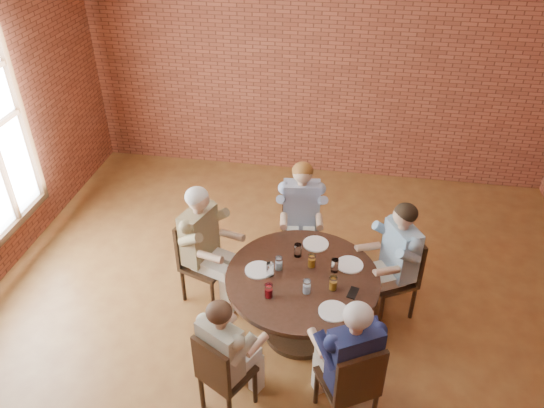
% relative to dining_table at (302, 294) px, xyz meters
% --- Properties ---
extents(floor, '(7.00, 7.00, 0.00)m').
position_rel_dining_table_xyz_m(floor, '(-0.20, -0.23, -0.53)').
color(floor, '#915F2C').
rests_on(floor, ground).
extents(wall_back, '(7.00, 0.00, 7.00)m').
position_rel_dining_table_xyz_m(wall_back, '(-0.20, 3.27, 1.17)').
color(wall_back, brown).
rests_on(wall_back, ground).
extents(dining_table, '(1.45, 1.45, 0.75)m').
position_rel_dining_table_xyz_m(dining_table, '(0.00, 0.00, 0.00)').
color(dining_table, '#321E10').
rests_on(dining_table, floor).
extents(chair_a, '(0.57, 0.57, 0.93)m').
position_rel_dining_table_xyz_m(chair_a, '(0.93, 0.51, -0.02)').
color(chair_a, '#321E10').
rests_on(chair_a, floor).
extents(diner_a, '(0.82, 0.77, 1.33)m').
position_rel_dining_table_xyz_m(diner_a, '(0.86, 0.47, 0.14)').
color(diner_a, teal).
rests_on(diner_a, floor).
extents(chair_b, '(0.47, 0.47, 0.93)m').
position_rel_dining_table_xyz_m(chair_b, '(-0.15, 1.15, -0.02)').
color(chair_b, '#321E10').
rests_on(chair_b, floor).
extents(diner_b, '(0.60, 0.71, 1.32)m').
position_rel_dining_table_xyz_m(diner_b, '(-0.14, 1.06, 0.13)').
color(diner_b, gray).
rests_on(diner_b, floor).
extents(chair_c, '(0.56, 0.56, 0.95)m').
position_rel_dining_table_xyz_m(chair_c, '(-1.14, 0.40, -0.01)').
color(chair_c, '#321E10').
rests_on(chair_c, floor).
extents(diner_c, '(0.81, 0.74, 1.36)m').
position_rel_dining_table_xyz_m(diner_c, '(-1.05, 0.37, 0.15)').
color(diner_c, brown).
rests_on(diner_c, floor).
extents(chair_d, '(0.52, 0.52, 0.89)m').
position_rel_dining_table_xyz_m(chair_d, '(-0.55, -1.00, -0.04)').
color(chair_d, '#321E10').
rests_on(chair_d, floor).
extents(diner_d, '(0.70, 0.74, 1.25)m').
position_rel_dining_table_xyz_m(diner_d, '(-0.51, -0.93, 0.09)').
color(diner_d, '#C8AC9D').
rests_on(diner_d, floor).
extents(chair_e, '(0.58, 0.58, 0.93)m').
position_rel_dining_table_xyz_m(chair_e, '(0.52, -0.93, -0.02)').
color(chair_e, '#321E10').
rests_on(chair_e, floor).
extents(diner_e, '(0.77, 0.82, 1.33)m').
position_rel_dining_table_xyz_m(diner_e, '(0.48, -0.86, 0.14)').
color(diner_e, '#181E44').
rests_on(diner_e, floor).
extents(plate_a, '(0.26, 0.26, 0.01)m').
position_rel_dining_table_xyz_m(plate_a, '(0.43, 0.23, 0.23)').
color(plate_a, white).
rests_on(plate_a, dining_table).
extents(plate_b, '(0.26, 0.26, 0.01)m').
position_rel_dining_table_xyz_m(plate_b, '(0.07, 0.50, 0.23)').
color(plate_b, white).
rests_on(plate_b, dining_table).
extents(plate_c, '(0.26, 0.26, 0.01)m').
position_rel_dining_table_xyz_m(plate_c, '(-0.42, 0.01, 0.23)').
color(plate_c, white).
rests_on(plate_c, dining_table).
extents(plate_d, '(0.26, 0.26, 0.01)m').
position_rel_dining_table_xyz_m(plate_d, '(0.32, -0.41, 0.23)').
color(plate_d, white).
rests_on(plate_d, dining_table).
extents(glass_a, '(0.07, 0.07, 0.14)m').
position_rel_dining_table_xyz_m(glass_a, '(0.29, 0.12, 0.29)').
color(glass_a, white).
rests_on(glass_a, dining_table).
extents(glass_b, '(0.07, 0.07, 0.14)m').
position_rel_dining_table_xyz_m(glass_b, '(0.07, 0.16, 0.29)').
color(glass_b, white).
rests_on(glass_b, dining_table).
extents(glass_c, '(0.07, 0.07, 0.14)m').
position_rel_dining_table_xyz_m(glass_c, '(-0.09, 0.29, 0.29)').
color(glass_c, white).
rests_on(glass_c, dining_table).
extents(glass_d, '(0.07, 0.07, 0.14)m').
position_rel_dining_table_xyz_m(glass_d, '(-0.24, 0.07, 0.29)').
color(glass_d, white).
rests_on(glass_d, dining_table).
extents(glass_e, '(0.07, 0.07, 0.14)m').
position_rel_dining_table_xyz_m(glass_e, '(-0.30, -0.03, 0.29)').
color(glass_e, white).
rests_on(glass_e, dining_table).
extents(glass_f, '(0.07, 0.07, 0.14)m').
position_rel_dining_table_xyz_m(glass_f, '(-0.27, -0.32, 0.29)').
color(glass_f, white).
rests_on(glass_f, dining_table).
extents(glass_g, '(0.07, 0.07, 0.14)m').
position_rel_dining_table_xyz_m(glass_g, '(0.06, -0.21, 0.29)').
color(glass_g, white).
rests_on(glass_g, dining_table).
extents(glass_h, '(0.07, 0.07, 0.14)m').
position_rel_dining_table_xyz_m(glass_h, '(0.29, -0.12, 0.29)').
color(glass_h, white).
rests_on(glass_h, dining_table).
extents(smartphone, '(0.11, 0.17, 0.01)m').
position_rel_dining_table_xyz_m(smartphone, '(0.47, -0.15, 0.23)').
color(smartphone, black).
rests_on(smartphone, dining_table).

